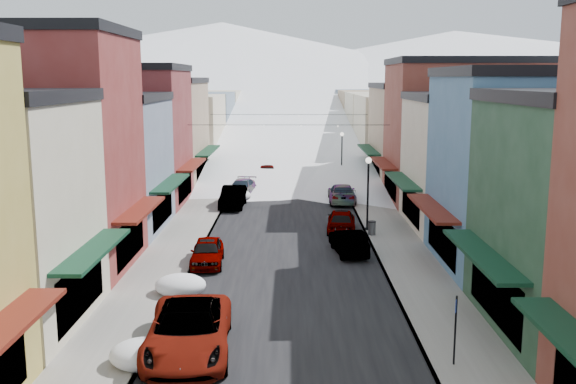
{
  "coord_description": "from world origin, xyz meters",
  "views": [
    {
      "loc": [
        0.22,
        -12.06,
        9.91
      ],
      "look_at": [
        0.0,
        30.87,
        2.29
      ],
      "focal_mm": 40.0,
      "sensor_mm": 36.0,
      "label": 1
    }
  ],
  "objects_px": {
    "car_silver_sedan": "(207,252)",
    "car_dark_hatch": "(233,197)",
    "trash_can": "(372,228)",
    "streetlamp_near": "(368,184)",
    "car_white_suv": "(189,331)",
    "car_green_sedan": "(348,242)"
  },
  "relations": [
    {
      "from": "car_silver_sedan",
      "to": "car_dark_hatch",
      "type": "bearing_deg",
      "value": 86.78
    },
    {
      "from": "trash_can",
      "to": "streetlamp_near",
      "type": "distance_m",
      "value": 2.94
    },
    {
      "from": "car_white_suv",
      "to": "car_green_sedan",
      "type": "relative_size",
      "value": 1.49
    },
    {
      "from": "car_silver_sedan",
      "to": "streetlamp_near",
      "type": "relative_size",
      "value": 0.88
    },
    {
      "from": "car_white_suv",
      "to": "streetlamp_near",
      "type": "distance_m",
      "value": 21.04
    },
    {
      "from": "car_dark_hatch",
      "to": "streetlamp_near",
      "type": "relative_size",
      "value": 1.04
    },
    {
      "from": "car_white_suv",
      "to": "trash_can",
      "type": "height_order",
      "value": "car_white_suv"
    },
    {
      "from": "car_silver_sedan",
      "to": "trash_can",
      "type": "relative_size",
      "value": 4.8
    },
    {
      "from": "car_green_sedan",
      "to": "streetlamp_near",
      "type": "bearing_deg",
      "value": -115.29
    },
    {
      "from": "trash_can",
      "to": "car_green_sedan",
      "type": "bearing_deg",
      "value": -114.82
    },
    {
      "from": "car_dark_hatch",
      "to": "car_green_sedan",
      "type": "bearing_deg",
      "value": -57.92
    },
    {
      "from": "trash_can",
      "to": "streetlamp_near",
      "type": "relative_size",
      "value": 0.18
    },
    {
      "from": "car_green_sedan",
      "to": "streetlamp_near",
      "type": "xyz_separation_m",
      "value": [
        1.7,
        5.4,
        2.44
      ]
    },
    {
      "from": "car_white_suv",
      "to": "streetlamp_near",
      "type": "xyz_separation_m",
      "value": [
        8.7,
        19.03,
        2.26
      ]
    },
    {
      "from": "car_dark_hatch",
      "to": "streetlamp_near",
      "type": "xyz_separation_m",
      "value": [
        9.5,
        -8.03,
        2.33
      ]
    },
    {
      "from": "car_dark_hatch",
      "to": "trash_can",
      "type": "height_order",
      "value": "car_dark_hatch"
    },
    {
      "from": "trash_can",
      "to": "car_white_suv",
      "type": "bearing_deg",
      "value": -116.66
    },
    {
      "from": "car_dark_hatch",
      "to": "streetlamp_near",
      "type": "distance_m",
      "value": 12.65
    },
    {
      "from": "car_white_suv",
      "to": "car_silver_sedan",
      "type": "bearing_deg",
      "value": 90.18
    },
    {
      "from": "car_white_suv",
      "to": "car_silver_sedan",
      "type": "relative_size",
      "value": 1.53
    },
    {
      "from": "streetlamp_near",
      "to": "trash_can",
      "type": "bearing_deg",
      "value": -84.79
    },
    {
      "from": "car_green_sedan",
      "to": "trash_can",
      "type": "bearing_deg",
      "value": -122.62
    }
  ]
}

